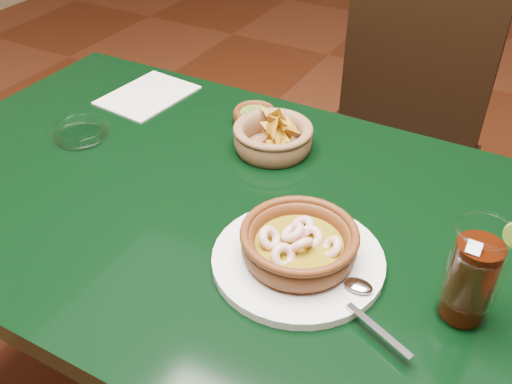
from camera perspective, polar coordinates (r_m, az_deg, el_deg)
The scene contains 8 objects.
dining_table at distance 1.13m, azimuth -5.76°, elevation -3.86°, with size 1.20×0.80×0.75m.
dining_chair at distance 1.67m, azimuth 13.40°, elevation 5.22°, with size 0.46×0.46×0.97m.
shrimp_plate at distance 0.89m, azimuth 4.32°, elevation -5.63°, with size 0.35×0.27×0.08m.
chip_basket at distance 1.16m, azimuth 1.73°, elevation 5.49°, with size 0.19×0.19×0.12m.
guacamole_ramekin at distance 1.26m, azimuth -0.12°, elevation 7.62°, with size 0.11×0.11×0.04m.
cola_drink at distance 0.84m, azimuth 20.83°, elevation -7.76°, with size 0.16×0.16×0.18m.
glass_ashtray at distance 1.26m, azimuth -17.19°, elevation 5.80°, with size 0.13×0.13×0.03m.
paper_menu at distance 1.41m, azimuth -10.78°, elevation 9.50°, with size 0.18×0.23×0.00m.
Camera 1 is at (0.51, -0.69, 1.38)m, focal length 40.00 mm.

